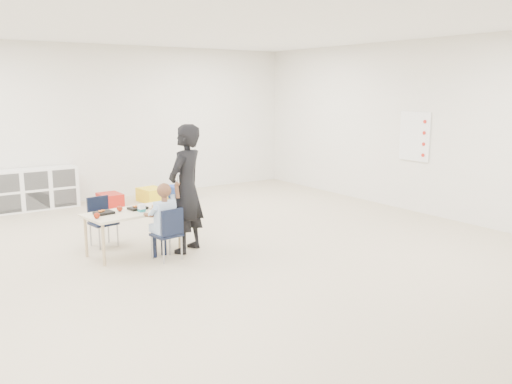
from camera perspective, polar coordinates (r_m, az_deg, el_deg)
room at (r=6.18m, az=-3.16°, el=5.00°), size 9.00×9.02×2.80m
table at (r=6.94m, az=-12.74°, el=-4.07°), size 1.23×0.73×0.53m
chair_near at (r=6.57m, az=-9.41°, el=-4.34°), size 0.35×0.33×0.64m
chair_far at (r=7.30m, az=-15.77°, el=-3.08°), size 0.35×0.33×0.64m
child at (r=6.53m, az=-9.46°, el=-2.78°), size 0.48×0.48×1.01m
lunch_tray_near at (r=6.95m, az=-12.34°, el=-1.67°), size 0.24×0.19×0.03m
lunch_tray_far at (r=6.79m, az=-15.72°, el=-2.13°), size 0.24×0.19×0.03m
milk_carton at (r=6.77m, az=-11.95°, el=-1.69°), size 0.08×0.08×0.10m
bread_roll at (r=6.92m, az=-10.56°, el=-1.51°), size 0.09×0.09×0.07m
apple_near at (r=6.88m, az=-14.16°, el=-1.70°), size 0.07×0.07×0.07m
apple_far at (r=6.58m, az=-16.41°, el=-2.39°), size 0.07×0.07×0.07m
cubby_shelf at (r=9.88m, az=-22.30°, el=0.29°), size 1.40×0.40×0.70m
rules_poster at (r=9.29m, az=16.35°, el=5.64°), size 0.02×0.60×0.80m
adult at (r=6.77m, az=-7.39°, el=0.34°), size 0.70×0.63×1.60m
bin_red at (r=9.78m, az=-15.11°, el=-0.79°), size 0.36×0.46×0.22m
bin_yellow at (r=10.01m, az=-10.93°, el=-0.29°), size 0.44×0.54×0.24m
bin_blue at (r=10.22m, az=-7.94°, el=0.00°), size 0.38×0.48×0.23m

